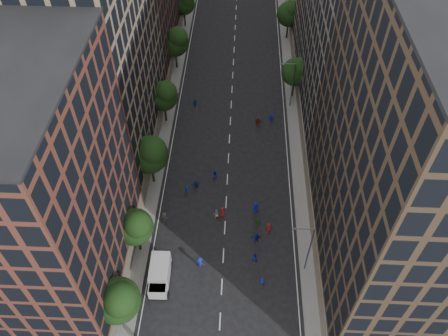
% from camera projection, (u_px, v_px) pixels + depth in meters
% --- Properties ---
extents(ground, '(240.00, 240.00, 0.00)m').
position_uv_depth(ground, '(230.00, 123.00, 75.92)').
color(ground, black).
rests_on(ground, ground).
extents(sidewalk_left, '(4.00, 105.00, 0.15)m').
position_uv_depth(sidewalk_left, '(167.00, 94.00, 81.28)').
color(sidewalk_left, slate).
rests_on(sidewalk_left, ground).
extents(sidewalk_right, '(4.00, 105.00, 0.15)m').
position_uv_depth(sidewalk_right, '(297.00, 97.00, 80.56)').
color(sidewalk_right, slate).
rests_on(sidewalk_right, ground).
extents(bldg_left_a, '(14.00, 22.00, 30.00)m').
position_uv_depth(bldg_left_a, '(42.00, 194.00, 45.87)').
color(bldg_left_a, brown).
rests_on(bldg_left_a, ground).
extents(bldg_left_b, '(14.00, 26.00, 34.00)m').
position_uv_depth(bldg_left_b, '(94.00, 51.00, 60.57)').
color(bldg_left_b, '#887059').
rests_on(bldg_left_b, ground).
extents(bldg_right_a, '(14.00, 30.00, 36.00)m').
position_uv_depth(bldg_right_a, '(407.00, 159.00, 45.22)').
color(bldg_right_a, '#433224').
rests_on(bldg_right_a, ground).
extents(bldg_right_b, '(14.00, 28.00, 33.00)m').
position_uv_depth(bldg_right_b, '(358.00, 27.00, 65.86)').
color(bldg_right_b, '#615950').
rests_on(bldg_right_b, ground).
extents(tree_left_0, '(5.20, 5.20, 8.83)m').
position_uv_depth(tree_left_0, '(118.00, 300.00, 47.49)').
color(tree_left_0, black).
rests_on(tree_left_0, ground).
extents(tree_left_1, '(4.80, 4.80, 8.21)m').
position_uv_depth(tree_left_1, '(136.00, 226.00, 54.54)').
color(tree_left_1, black).
rests_on(tree_left_1, ground).
extents(tree_left_2, '(5.60, 5.60, 9.45)m').
position_uv_depth(tree_left_2, '(150.00, 153.00, 62.01)').
color(tree_left_2, black).
rests_on(tree_left_2, ground).
extents(tree_left_3, '(5.00, 5.00, 8.58)m').
position_uv_depth(tree_left_3, '(164.00, 95.00, 71.86)').
color(tree_left_3, black).
rests_on(tree_left_3, ground).
extents(tree_left_4, '(5.40, 5.40, 9.08)m').
position_uv_depth(tree_left_4, '(175.00, 41.00, 82.42)').
color(tree_left_4, black).
rests_on(tree_left_4, ground).
extents(tree_left_5, '(4.80, 4.80, 8.33)m').
position_uv_depth(tree_left_5, '(184.00, 2.00, 93.52)').
color(tree_left_5, black).
rests_on(tree_left_5, ground).
extents(tree_right_a, '(5.00, 5.00, 8.39)m').
position_uv_depth(tree_right_a, '(297.00, 71.00, 76.71)').
color(tree_right_a, black).
rests_on(tree_right_a, ground).
extents(tree_right_b, '(5.20, 5.20, 8.83)m').
position_uv_depth(tree_right_b, '(290.00, 13.00, 89.94)').
color(tree_right_b, black).
rests_on(tree_right_b, ground).
extents(streetlamp_near, '(2.64, 0.22, 9.06)m').
position_uv_depth(streetlamp_near, '(308.00, 247.00, 52.93)').
color(streetlamp_near, '#595B60').
rests_on(streetlamp_near, ground).
extents(streetlamp_far, '(2.64, 0.22, 9.06)m').
position_uv_depth(streetlamp_far, '(292.00, 83.00, 75.16)').
color(streetlamp_far, '#595B60').
rests_on(streetlamp_far, ground).
extents(cargo_van, '(2.64, 5.42, 2.85)m').
position_uv_depth(cargo_van, '(160.00, 274.00, 54.54)').
color(cargo_van, silver).
rests_on(cargo_van, ground).
extents(skater_1, '(0.69, 0.51, 1.72)m').
position_uv_depth(skater_1, '(262.00, 282.00, 54.54)').
color(skater_1, '#1529B2').
rests_on(skater_1, ground).
extents(skater_2, '(0.84, 0.69, 1.59)m').
position_uv_depth(skater_2, '(254.00, 258.00, 56.95)').
color(skater_2, '#141BA9').
rests_on(skater_2, ground).
extents(skater_3, '(1.38, 1.09, 1.87)m').
position_uv_depth(skater_3, '(200.00, 262.00, 56.31)').
color(skater_3, '#1428A7').
rests_on(skater_3, ground).
extents(skater_4, '(1.17, 0.64, 1.90)m').
position_uv_depth(skater_4, '(158.00, 256.00, 56.90)').
color(skater_4, navy).
rests_on(skater_4, ground).
extents(skater_5, '(1.57, 0.76, 1.63)m').
position_uv_depth(skater_5, '(256.00, 238.00, 58.95)').
color(skater_5, '#121593').
rests_on(skater_5, ground).
extents(skater_6, '(0.98, 0.73, 1.81)m').
position_uv_depth(skater_6, '(222.00, 212.00, 61.79)').
color(skater_6, maroon).
rests_on(skater_6, ground).
extents(skater_7, '(0.79, 0.65, 1.87)m').
position_uv_depth(skater_7, '(269.00, 228.00, 59.95)').
color(skater_7, '#A71C1B').
rests_on(skater_7, ground).
extents(skater_8, '(0.87, 0.69, 1.78)m').
position_uv_depth(skater_8, '(216.00, 214.00, 61.57)').
color(skater_8, '#ADADA9').
rests_on(skater_8, ground).
extents(skater_9, '(1.29, 0.94, 1.80)m').
position_uv_depth(skater_9, '(165.00, 218.00, 61.16)').
color(skater_9, '#3E3F43').
rests_on(skater_9, ground).
extents(skater_10, '(1.16, 0.74, 1.84)m').
position_uv_depth(skater_10, '(257.00, 223.00, 60.56)').
color(skater_10, '#1C5E23').
rests_on(skater_10, ground).
extents(skater_11, '(1.61, 1.07, 1.66)m').
position_uv_depth(skater_11, '(196.00, 185.00, 65.32)').
color(skater_11, '#13309E').
rests_on(skater_11, ground).
extents(skater_12, '(1.10, 0.92, 1.93)m').
position_uv_depth(skater_12, '(256.00, 207.00, 62.27)').
color(skater_12, '#1419A5').
rests_on(skater_12, ground).
extents(skater_13, '(0.71, 0.61, 1.65)m').
position_uv_depth(skater_13, '(187.00, 190.00, 64.64)').
color(skater_13, '#1431A4').
rests_on(skater_13, ground).
extents(skater_14, '(1.02, 0.91, 1.75)m').
position_uv_depth(skater_14, '(214.00, 175.00, 66.51)').
color(skater_14, '#141BA5').
rests_on(skater_14, ground).
extents(skater_15, '(1.30, 0.86, 1.87)m').
position_uv_depth(skater_15, '(271.00, 118.00, 75.30)').
color(skater_15, '#121493').
rests_on(skater_15, ground).
extents(skater_16, '(1.07, 0.60, 1.72)m').
position_uv_depth(skater_16, '(195.00, 103.00, 78.13)').
color(skater_16, '#124496').
rests_on(skater_16, ground).
extents(skater_17, '(1.60, 0.64, 1.68)m').
position_uv_depth(skater_17, '(258.00, 122.00, 74.81)').
color(skater_17, '#A91C22').
rests_on(skater_17, ground).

